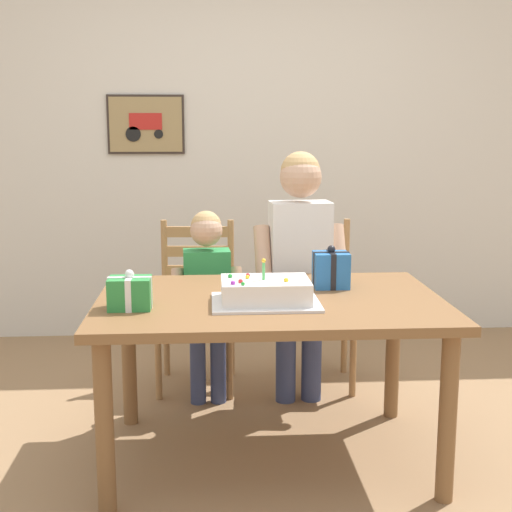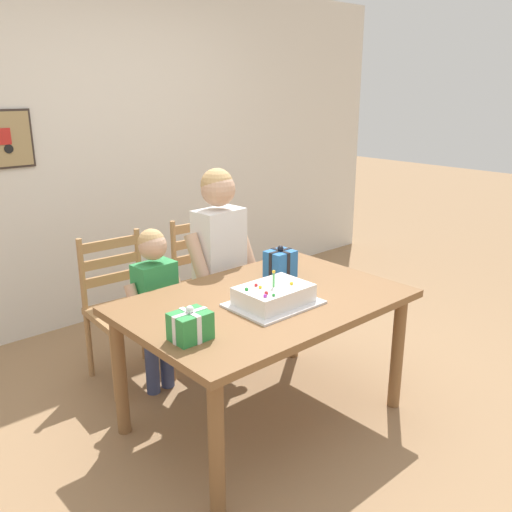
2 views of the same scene
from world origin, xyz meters
The scene contains 10 objects.
ground_plane centered at (0.00, 0.00, 0.00)m, with size 20.00×20.00×0.00m, color #997551.
back_wall centered at (0.00, 1.97, 1.30)m, with size 6.40×0.11×2.60m.
dining_table centered at (0.00, 0.00, 0.64)m, with size 1.46×0.98×0.73m.
birthday_cake centered at (-0.03, -0.10, 0.77)m, with size 0.44×0.34×0.19m.
gift_box_red_large centered at (0.29, 0.18, 0.81)m, with size 0.16×0.14×0.20m.
gift_box_beside_cake centered at (-0.57, -0.14, 0.79)m, with size 0.17×0.14×0.16m.
chair_left centered at (-0.33, 0.93, 0.47)m, with size 0.44×0.44×0.92m.
chair_right centered at (0.34, 0.93, 0.47)m, with size 0.45×0.45×0.92m.
child_older centered at (0.21, 0.65, 0.80)m, with size 0.49×0.28×1.32m.
child_younger centered at (-0.27, 0.65, 0.62)m, with size 0.37×0.22×1.02m.
Camera 2 is at (-1.82, -1.97, 1.80)m, focal length 38.35 mm.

